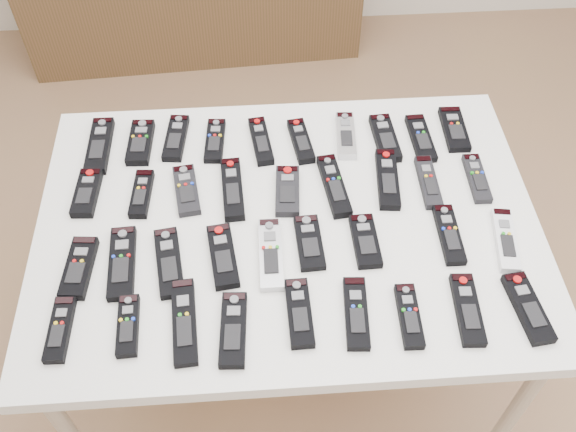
{
  "coord_description": "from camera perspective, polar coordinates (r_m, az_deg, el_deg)",
  "views": [
    {
      "loc": [
        -0.18,
        -1.03,
        2.03
      ],
      "look_at": [
        -0.11,
        -0.03,
        0.8
      ],
      "focal_mm": 40.0,
      "sensor_mm": 36.0,
      "label": 1
    }
  ],
  "objects": [
    {
      "name": "remote_24",
      "position": [
        1.54,
        1.91,
        -2.38
      ],
      "size": [
        0.07,
        0.16,
        0.02
      ],
      "primitive_type": "cube",
      "rotation": [
        0.0,
        0.0,
        0.04
      ],
      "color": "black",
      "rests_on": "table"
    },
    {
      "name": "remote_10",
      "position": [
        1.72,
        -17.45,
        1.96
      ],
      "size": [
        0.07,
        0.15,
        0.02
      ],
      "primitive_type": "cube",
      "rotation": [
        0.0,
        0.0,
        -0.06
      ],
      "color": "black",
      "rests_on": "table"
    },
    {
      "name": "remote_22",
      "position": [
        1.53,
        -5.81,
        -3.57
      ],
      "size": [
        0.08,
        0.18,
        0.02
      ],
      "primitive_type": "cube",
      "rotation": [
        0.0,
        0.0,
        0.13
      ],
      "color": "black",
      "rests_on": "table"
    },
    {
      "name": "remote_34",
      "position": [
        1.45,
        10.72,
        -8.74
      ],
      "size": [
        0.05,
        0.16,
        0.02
      ],
      "primitive_type": "cube",
      "rotation": [
        0.0,
        0.0,
        -0.03
      ],
      "color": "black",
      "rests_on": "table"
    },
    {
      "name": "remote_3",
      "position": [
        1.79,
        -6.51,
        6.66
      ],
      "size": [
        0.06,
        0.16,
        0.02
      ],
      "primitive_type": "cube",
      "rotation": [
        0.0,
        0.0,
        -0.07
      ],
      "color": "black",
      "rests_on": "table"
    },
    {
      "name": "remote_12",
      "position": [
        1.67,
        -9.01,
        2.28
      ],
      "size": [
        0.08,
        0.17,
        0.02
      ],
      "primitive_type": "cube",
      "rotation": [
        0.0,
        0.0,
        0.14
      ],
      "color": "black",
      "rests_on": "table"
    },
    {
      "name": "remote_5",
      "position": [
        1.77,
        1.16,
        6.67
      ],
      "size": [
        0.07,
        0.16,
        0.02
      ],
      "primitive_type": "cube",
      "rotation": [
        0.0,
        0.0,
        0.14
      ],
      "color": "black",
      "rests_on": "table"
    },
    {
      "name": "remote_26",
      "position": [
        1.61,
        14.12,
        -1.61
      ],
      "size": [
        0.05,
        0.18,
        0.02
      ],
      "primitive_type": "cube",
      "rotation": [
        0.0,
        0.0,
        -0.01
      ],
      "color": "black",
      "rests_on": "table"
    },
    {
      "name": "remote_1",
      "position": [
        1.81,
        -12.99,
        6.39
      ],
      "size": [
        0.07,
        0.16,
        0.02
      ],
      "primitive_type": "cube",
      "rotation": [
        0.0,
        0.0,
        -0.05
      ],
      "color": "black",
      "rests_on": "table"
    },
    {
      "name": "remote_18",
      "position": [
        1.75,
        16.43,
        3.23
      ],
      "size": [
        0.05,
        0.16,
        0.02
      ],
      "primitive_type": "cube",
      "rotation": [
        0.0,
        0.0,
        -0.02
      ],
      "color": "black",
      "rests_on": "table"
    },
    {
      "name": "ground",
      "position": [
        2.28,
        2.73,
        -12.08
      ],
      "size": [
        4.0,
        4.0,
        0.0
      ],
      "primitive_type": "plane",
      "color": "#9C774F",
      "rests_on": "ground"
    },
    {
      "name": "remote_30",
      "position": [
        1.44,
        -9.2,
        -9.25
      ],
      "size": [
        0.07,
        0.21,
        0.02
      ],
      "primitive_type": "cube",
      "rotation": [
        0.0,
        0.0,
        0.07
      ],
      "color": "black",
      "rests_on": "table"
    },
    {
      "name": "remote_28",
      "position": [
        1.5,
        -19.61,
        -9.47
      ],
      "size": [
        0.05,
        0.16,
        0.02
      ],
      "primitive_type": "cube",
      "rotation": [
        0.0,
        0.0,
        -0.03
      ],
      "color": "black",
      "rests_on": "table"
    },
    {
      "name": "remote_21",
      "position": [
        1.53,
        -10.53,
        -4.08
      ],
      "size": [
        0.08,
        0.2,
        0.02
      ],
      "primitive_type": "cube",
      "rotation": [
        0.0,
        0.0,
        0.14
      ],
      "color": "black",
      "rests_on": "table"
    },
    {
      "name": "remote_2",
      "position": [
        1.81,
        -9.94,
        6.84
      ],
      "size": [
        0.07,
        0.17,
        0.02
      ],
      "primitive_type": "cube",
      "rotation": [
        0.0,
        0.0,
        -0.11
      ],
      "color": "black",
      "rests_on": "table"
    },
    {
      "name": "remote_33",
      "position": [
        1.44,
        6.09,
        -8.58
      ],
      "size": [
        0.06,
        0.18,
        0.02
      ],
      "primitive_type": "cube",
      "rotation": [
        0.0,
        0.0,
        -0.07
      ],
      "color": "black",
      "rests_on": "table"
    },
    {
      "name": "remote_32",
      "position": [
        1.43,
        1.02,
        -8.61
      ],
      "size": [
        0.06,
        0.17,
        0.02
      ],
      "primitive_type": "cube",
      "rotation": [
        0.0,
        0.0,
        0.02
      ],
      "color": "black",
      "rests_on": "table"
    },
    {
      "name": "remote_23",
      "position": [
        1.52,
        -1.55,
        -3.39
      ],
      "size": [
        0.06,
        0.2,
        0.02
      ],
      "primitive_type": "cube",
      "rotation": [
        0.0,
        0.0,
        -0.01
      ],
      "color": "#B7B7BC",
      "rests_on": "table"
    },
    {
      "name": "remote_36",
      "position": [
        1.54,
        20.55,
        -7.66
      ],
      "size": [
        0.07,
        0.18,
        0.02
      ],
      "primitive_type": "cube",
      "rotation": [
        0.0,
        0.0,
        0.12
      ],
      "color": "black",
      "rests_on": "table"
    },
    {
      "name": "remote_17",
      "position": [
        1.71,
        12.36,
        2.96
      ],
      "size": [
        0.05,
        0.17,
        0.02
      ],
      "primitive_type": "cube",
      "rotation": [
        0.0,
        0.0,
        -0.01
      ],
      "color": "black",
      "rests_on": "table"
    },
    {
      "name": "remote_4",
      "position": [
        1.77,
        -2.42,
        6.67
      ],
      "size": [
        0.07,
        0.18,
        0.02
      ],
      "primitive_type": "cube",
      "rotation": [
        0.0,
        0.0,
        0.12
      ],
      "color": "black",
      "rests_on": "table"
    },
    {
      "name": "remote_25",
      "position": [
        1.56,
        6.89,
        -2.23
      ],
      "size": [
        0.06,
        0.15,
        0.02
      ],
      "primitive_type": "cube",
      "rotation": [
        0.0,
        0.0,
        0.02
      ],
      "color": "black",
      "rests_on": "table"
    },
    {
      "name": "remote_8",
      "position": [
        1.82,
        11.72,
        6.78
      ],
      "size": [
        0.06,
        0.18,
        0.02
      ],
      "primitive_type": "cube",
      "rotation": [
        0.0,
        0.0,
        0.03
      ],
      "color": "black",
      "rests_on": "table"
    },
    {
      "name": "remote_20",
      "position": [
        1.56,
        -14.54,
        -4.05
      ],
      "size": [
        0.07,
        0.2,
        0.02
      ],
      "primitive_type": "cube",
      "rotation": [
        0.0,
        0.0,
        0.05
      ],
      "color": "black",
      "rests_on": "table"
    },
    {
      "name": "remote_14",
      "position": [
        1.65,
        -0.05,
        2.23
      ],
      "size": [
        0.07,
        0.16,
        0.02
      ],
      "primitive_type": "cube",
      "rotation": [
        0.0,
        0.0,
        -0.07
      ],
      "color": "black",
      "rests_on": "table"
    },
    {
      "name": "remote_13",
      "position": [
        1.66,
        -4.96,
        2.41
      ],
      "size": [
        0.06,
        0.2,
        0.02
      ],
      "primitive_type": "cube",
      "rotation": [
        0.0,
        0.0,
        0.05
      ],
      "color": "black",
      "rests_on": "table"
    },
    {
      "name": "remote_35",
      "position": [
        1.49,
        15.66,
        -8.0
      ],
      "size": [
        0.06,
        0.18,
        0.02
      ],
      "primitive_type": "cube",
      "rotation": [
        0.0,
        0.0,
        -0.06
      ],
      "color": "black",
      "rests_on": "table"
    },
    {
      "name": "remote_29",
      "position": [
        1.46,
        -14.04,
        -9.43
      ],
      "size": [
        0.05,
        0.15,
        0.02
      ],
      "primitive_type": "cube",
      "rotation": [
        0.0,
        0.0,
        0.04
      ],
      "color": "black",
      "rests_on": "table"
    },
    {
      "name": "remote_0",
      "position": [
        1.83,
        -16.4,
        6.02
      ],
      "size": [
        0.06,
        0.2,
        0.02
      ],
      "primitive_type": "cube",
      "rotation": [
        0.0,
        0.0,
        -0.02
      ],
      "color": "black",
      "rests_on": "table"
    },
    {
      "name": "remote_11",
      "position": [
        1.68,
        -12.89,
        1.93
      ],
      "size": [
        0.06,
        0.15,
        0.02
      ],
      "primitive_type": "cube",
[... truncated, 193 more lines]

